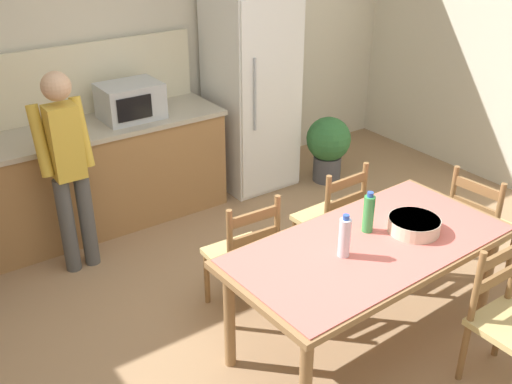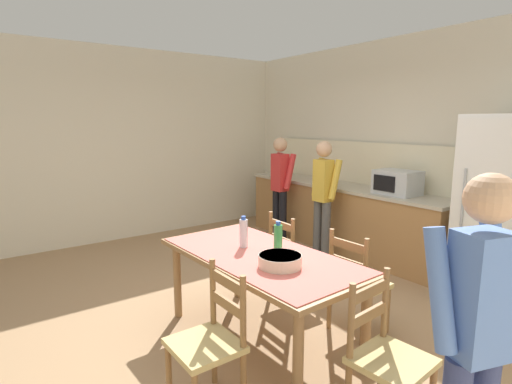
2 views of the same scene
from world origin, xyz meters
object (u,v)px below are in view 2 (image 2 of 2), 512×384
person_at_sink (280,184)px  bottle_off_centre (278,239)px  person_at_counter (323,193)px  microwave (397,182)px  serving_bowl (280,260)px  refrigerator (502,210)px  bottle_near_centre (244,233)px  chair_side_near_right (210,342)px  chair_side_far_right (357,284)px  dining_table (260,263)px  chair_side_far_left (291,258)px  chair_head_end (386,357)px  person_by_table (475,333)px

person_at_sink → bottle_off_centre: bearing=-129.9°
person_at_sink → person_at_counter: 0.91m
microwave → bottle_off_centre: microwave is taller
serving_bowl → person_at_counter: size_ratio=0.20×
refrigerator → bottle_near_centre: bearing=-112.8°
person_at_counter → chair_side_near_right: bearing=-148.5°
chair_side_near_right → person_at_counter: size_ratio=0.58×
chair_side_far_right → person_at_sink: size_ratio=0.58×
person_at_sink → serving_bowl: bearing=-129.5°
dining_table → person_at_counter: (-1.17, 1.91, 0.20)m
bottle_off_centre → chair_side_far_left: bearing=130.8°
chair_side_near_right → chair_side_far_right: (-0.06, 1.47, 0.00)m
bottle_off_centre → chair_head_end: (1.11, -0.07, -0.44)m
dining_table → bottle_off_centre: 0.25m
bottle_near_centre → chair_side_far_right: (0.60, 0.76, -0.44)m
bottle_off_centre → person_by_table: size_ratio=0.17×
bottle_near_centre → chair_side_near_right: bottle_near_centre is taller
chair_side_near_right → chair_head_end: size_ratio=1.00×
bottle_near_centre → chair_side_near_right: size_ratio=0.30×
dining_table → chair_side_far_right: bearing=63.4°
dining_table → chair_side_near_right: bearing=-58.9°
chair_side_far_right → microwave: bearing=-66.2°
person_by_table → person_at_counter: bearing=-16.8°
dining_table → bottle_off_centre: (0.09, 0.11, 0.21)m
dining_table → chair_side_far_left: chair_side_far_left is taller
chair_side_far_right → chair_head_end: bearing=137.2°
serving_bowl → chair_head_end: 0.95m
bottle_off_centre → person_at_counter: (-1.26, 1.79, -0.00)m
refrigerator → chair_side_far_right: size_ratio=2.07×
microwave → bottle_near_centre: (0.20, -2.44, -0.19)m
person_at_counter → person_by_table: 3.56m
refrigerator → person_at_sink: (-2.88, -0.48, -0.05)m
refrigerator → chair_side_far_right: (-0.41, -1.66, -0.50)m
chair_head_end → chair_side_far_left: size_ratio=1.00×
chair_side_far_left → chair_side_near_right: bearing=123.8°
refrigerator → serving_bowl: size_ratio=5.89×
chair_head_end → person_at_sink: bearing=55.2°
serving_bowl → chair_side_near_right: 0.77m
dining_table → person_at_counter: person_at_counter is taller
person_at_sink → person_at_counter: person_at_sink is taller
dining_table → chair_side_near_right: size_ratio=2.02×
serving_bowl → person_by_table: bearing=-3.0°
serving_bowl → dining_table: bearing=170.3°
chair_side_near_right → person_by_table: (1.31, 0.59, 0.46)m
chair_head_end → chair_side_far_left: (-1.63, 0.68, 0.00)m
chair_head_end → chair_side_far_left: 1.76m
microwave → dining_table: microwave is taller
bottle_off_centre → chair_side_near_right: bearing=-67.3°
person_at_sink → bottle_near_centre: bearing=-136.1°
chair_head_end → person_at_sink: 3.81m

